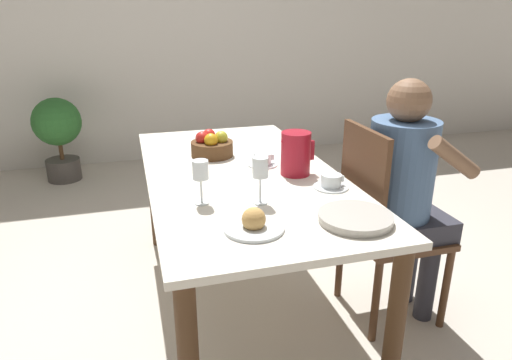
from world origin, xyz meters
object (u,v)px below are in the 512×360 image
object	(u,v)px
wine_glass_juice	(201,173)
bread_plate	(254,223)
red_pitcher	(296,153)
person_seated	(406,184)
wine_glass_water	(260,170)
teacup_near_person	(331,182)
chair_person_side	(381,223)
fruit_bowl	(212,146)
potted_plant	(58,131)
serving_tray	(355,218)
teacup_across	(263,160)

from	to	relation	value
wine_glass_juice	bread_plate	size ratio (longest dim) A/B	0.84
red_pitcher	wine_glass_juice	xyz separation A→B (m)	(-0.47, -0.22, 0.03)
person_seated	red_pitcher	distance (m)	0.53
wine_glass_water	teacup_near_person	xyz separation A→B (m)	(0.34, 0.08, -0.11)
chair_person_side	fruit_bowl	size ratio (longest dim) A/B	4.47
chair_person_side	wine_glass_water	bearing A→B (deg)	-78.89
person_seated	fruit_bowl	xyz separation A→B (m)	(-0.80, 0.56, 0.09)
red_pitcher	wine_glass_juice	distance (m)	0.52
wine_glass_water	potted_plant	world-z (taller)	wine_glass_water
person_seated	potted_plant	size ratio (longest dim) A/B	1.58
teacup_near_person	serving_tray	distance (m)	0.34
wine_glass_water	fruit_bowl	bearing A→B (deg)	95.78
person_seated	bread_plate	xyz separation A→B (m)	(-0.82, -0.32, 0.06)
red_pitcher	teacup_near_person	world-z (taller)	red_pitcher
wine_glass_water	potted_plant	size ratio (longest dim) A/B	0.25
potted_plant	red_pitcher	bearing A→B (deg)	-60.60
teacup_near_person	teacup_across	size ratio (longest dim) A/B	1.00
person_seated	bread_plate	world-z (taller)	person_seated
person_seated	wine_glass_water	bearing A→B (deg)	-82.04
red_pitcher	serving_tray	world-z (taller)	red_pitcher
teacup_near_person	teacup_across	distance (m)	0.42
teacup_near_person	fruit_bowl	distance (m)	0.72
wine_glass_water	chair_person_side	bearing A→B (deg)	11.11
person_seated	fruit_bowl	distance (m)	0.98
fruit_bowl	teacup_near_person	bearing A→B (deg)	-55.43
red_pitcher	wine_glass_juice	size ratio (longest dim) A/B	1.12
bread_plate	fruit_bowl	bearing A→B (deg)	88.73
red_pitcher	teacup_near_person	distance (m)	0.24
red_pitcher	bread_plate	distance (m)	0.61
person_seated	serving_tray	size ratio (longest dim) A/B	4.38
wine_glass_juice	fruit_bowl	size ratio (longest dim) A/B	0.82
red_pitcher	fruit_bowl	distance (m)	0.50
person_seated	teacup_across	xyz separation A→B (m)	(-0.58, 0.35, 0.06)
teacup_near_person	bread_plate	bearing A→B (deg)	-145.36
wine_glass_water	serving_tray	bearing A→B (deg)	-42.54
chair_person_side	teacup_near_person	size ratio (longest dim) A/B	6.46
wine_glass_water	teacup_across	distance (m)	0.49
person_seated	teacup_across	bearing A→B (deg)	-120.83
bread_plate	potted_plant	distance (m)	3.04
wine_glass_juice	potted_plant	size ratio (longest dim) A/B	0.24
person_seated	serving_tray	distance (m)	0.58
wine_glass_water	teacup_across	world-z (taller)	wine_glass_water
person_seated	wine_glass_juice	bearing A→B (deg)	-87.40
teacup_across	fruit_bowl	xyz separation A→B (m)	(-0.21, 0.22, 0.03)
wine_glass_juice	serving_tray	distance (m)	0.61
chair_person_side	teacup_across	distance (m)	0.64
person_seated	chair_person_side	bearing A→B (deg)	-103.72
teacup_across	fruit_bowl	bearing A→B (deg)	134.45
teacup_across	potted_plant	bearing A→B (deg)	119.16
person_seated	bread_plate	distance (m)	0.88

